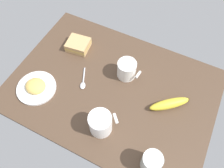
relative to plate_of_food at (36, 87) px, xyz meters
The scene contains 8 objects.
tabletop 33.53cm from the plate_of_food, 152.49° to the right, with size 90.00×64.00×2.00cm, color #4C3828.
plate_of_food is the anchor object (origin of this frame).
coffee_mug_black 40.82cm from the plate_of_food, 143.00° to the right, with size 10.75×8.47×8.59cm.
coffee_mug_milky 34.53cm from the plate_of_food, behind, with size 10.69×10.58×10.13cm.
sandwich_main 28.94cm from the plate_of_food, 99.00° to the right, with size 11.49×10.58×4.40cm.
glass_of_milk 57.33cm from the plate_of_food, behind, with size 7.17×7.17×9.15cm.
banana 58.08cm from the plate_of_food, 161.89° to the right, with size 15.97×14.52×4.16cm.
spoon 20.68cm from the plate_of_food, 144.26° to the right, with size 6.28×10.93×0.80cm.
Camera 1 is at (-21.92, 43.83, 86.64)cm, focal length 35.17 mm.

